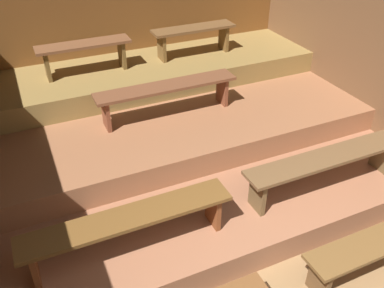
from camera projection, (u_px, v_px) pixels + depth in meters
ground at (199, 193)px, 5.21m from camera, size 6.01×5.99×0.08m
wall_back at (129, 35)px, 6.51m from camera, size 6.01×0.06×2.39m
wall_right at (380, 67)px, 5.43m from camera, size 0.06×5.99×2.39m
platform_lower at (180, 155)px, 5.56m from camera, size 5.21×3.98×0.32m
platform_middle at (163, 114)px, 5.85m from camera, size 5.21×2.73×0.32m
platform_upper at (145, 74)px, 6.22m from camera, size 5.21×1.31×0.32m
bench_floor_right at (379, 245)px, 3.97m from camera, size 1.63×0.33×0.44m
bench_lower_left at (129, 223)px, 3.76m from camera, size 1.98×0.33×0.44m
bench_lower_right at (326, 162)px, 4.54m from camera, size 1.98×0.33×0.44m
bench_middle_center at (167, 91)px, 5.31m from camera, size 1.88×0.33×0.44m
bench_upper_left at (84, 50)px, 5.70m from camera, size 1.29×0.33×0.44m
bench_upper_right at (194, 34)px, 6.28m from camera, size 1.29×0.33×0.44m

